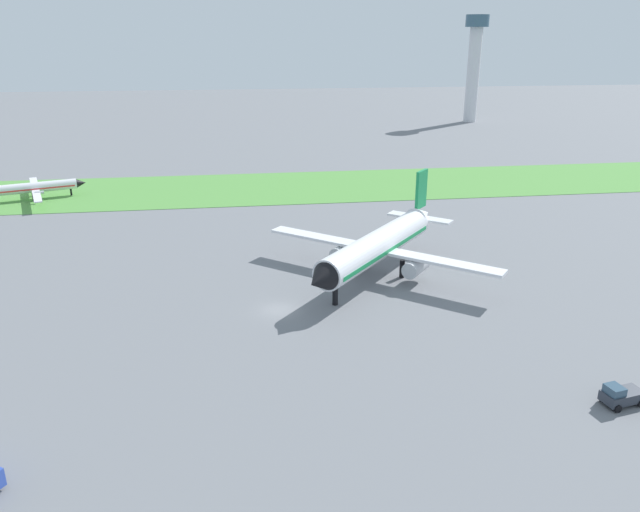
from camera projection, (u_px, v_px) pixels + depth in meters
ground_plane at (279, 310)px, 71.40m from camera, size 600.00×600.00×0.00m
grass_taxiway_strip at (257, 188)px, 127.28m from camera, size 360.00×28.00×0.08m
airplane_taxiing_turboprop at (35, 187)px, 118.11m from camera, size 18.13×20.97×6.48m
airplane_midfield_jet at (379, 245)px, 80.14m from camera, size 26.88×27.53×11.74m
pushback_tug_midfield at (621, 395)px, 52.96m from camera, size 3.87×2.62×1.95m
control_tower at (474, 60)px, 215.50m from camera, size 8.00×8.00×36.21m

